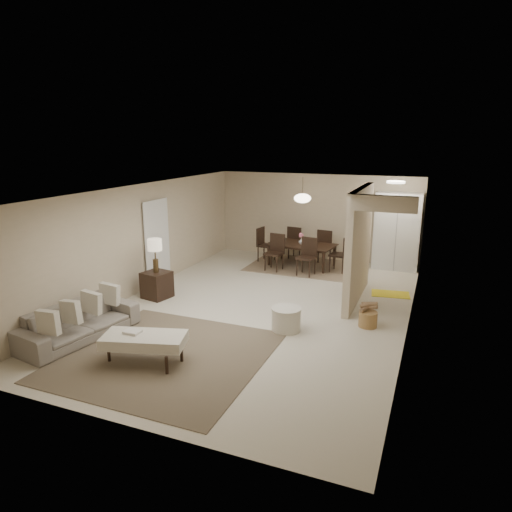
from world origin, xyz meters
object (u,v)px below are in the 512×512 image
at_px(ottoman_bench, 144,340).
at_px(round_pouf, 286,319).
at_px(sofa, 79,322).
at_px(side_table, 157,285).
at_px(wicker_basket, 368,319).
at_px(dining_table, 301,255).
at_px(pantry_cabinet, 397,231).

xyz_separation_m(ottoman_bench, round_pouf, (1.71, 2.05, -0.16)).
height_order(sofa, side_table, sofa).
height_order(side_table, wicker_basket, side_table).
height_order(ottoman_bench, wicker_basket, ottoman_bench).
bearing_deg(sofa, round_pouf, -52.66).
relative_size(ottoman_bench, side_table, 2.38).
distance_m(side_table, wicker_basket, 4.68).
height_order(round_pouf, dining_table, dining_table).
distance_m(side_table, round_pouf, 3.34).
height_order(side_table, round_pouf, side_table).
xyz_separation_m(ottoman_bench, side_table, (-1.57, 2.68, -0.08)).
height_order(side_table, dining_table, dining_table).
bearing_deg(round_pouf, ottoman_bench, -129.90).
distance_m(pantry_cabinet, sofa, 8.39).
bearing_deg(side_table, dining_table, 58.50).
xyz_separation_m(sofa, ottoman_bench, (1.62, -0.30, 0.06)).
height_order(pantry_cabinet, ottoman_bench, pantry_cabinet).
xyz_separation_m(side_table, wicker_basket, (4.68, 0.11, -0.15)).
xyz_separation_m(pantry_cabinet, dining_table, (-2.47, -0.75, -0.73)).
distance_m(pantry_cabinet, dining_table, 2.68).
bearing_deg(dining_table, side_table, -113.83).
distance_m(sofa, round_pouf, 3.76).
relative_size(wicker_basket, dining_table, 0.19).
bearing_deg(side_table, pantry_cabinet, 43.19).
distance_m(sofa, ottoman_bench, 1.65).
relative_size(pantry_cabinet, ottoman_bench, 1.48).
xyz_separation_m(wicker_basket, dining_table, (-2.40, 3.60, 0.17)).
bearing_deg(side_table, round_pouf, -10.99).
height_order(sofa, wicker_basket, sofa).
relative_size(side_table, round_pouf, 1.06).
bearing_deg(dining_table, sofa, -103.21).
xyz_separation_m(pantry_cabinet, sofa, (-4.80, -6.84, -0.73)).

